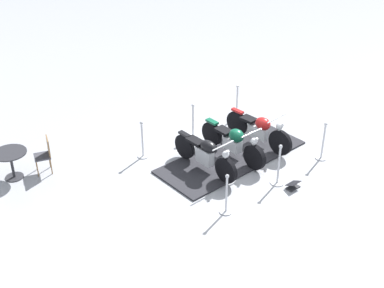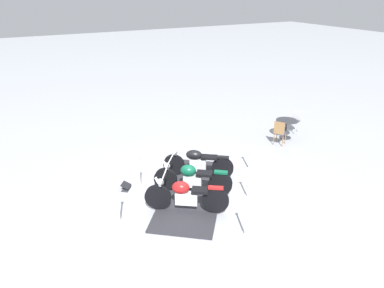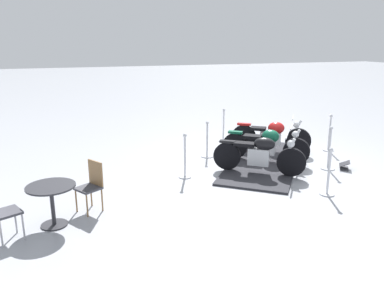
{
  "view_description": "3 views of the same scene",
  "coord_description": "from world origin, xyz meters",
  "px_view_note": "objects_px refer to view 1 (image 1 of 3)",
  "views": [
    {
      "loc": [
        11.77,
        1.18,
        7.31
      ],
      "look_at": [
        0.81,
        -0.93,
        0.78
      ],
      "focal_mm": 48.19,
      "sensor_mm": 36.0,
      "label": 1
    },
    {
      "loc": [
        -8.31,
        4.52,
        5.65
      ],
      "look_at": [
        1.28,
        -0.67,
        0.95
      ],
      "focal_mm": 34.84,
      "sensor_mm": 36.0,
      "label": 2
    },
    {
      "loc": [
        8.61,
        -4.98,
        3.15
      ],
      "look_at": [
        -0.1,
        -2.0,
        0.66
      ],
      "focal_mm": 35.94,
      "sensor_mm": 36.0,
      "label": 3
    }
  ],
  "objects_px": {
    "stanchion_left_mid": "(193,126)",
    "stanchion_right_rear": "(323,146)",
    "stanchion_left_front": "(143,144)",
    "motorcycle_forest": "(233,142)",
    "stanchion_right_front": "(226,200)",
    "cafe_table": "(11,158)",
    "stanchion_left_rear": "(237,106)",
    "cafe_chair_near_table": "(45,153)",
    "motorcycle_black": "(206,154)",
    "info_placard": "(293,186)",
    "stanchion_right_mid": "(278,172)",
    "motorcycle_maroon": "(259,129)"
  },
  "relations": [
    {
      "from": "motorcycle_black",
      "to": "motorcycle_forest",
      "type": "height_order",
      "value": "motorcycle_forest"
    },
    {
      "from": "stanchion_right_front",
      "to": "cafe_table",
      "type": "xyz_separation_m",
      "value": [
        -0.39,
        -5.44,
        0.22
      ]
    },
    {
      "from": "stanchion_left_mid",
      "to": "motorcycle_maroon",
      "type": "bearing_deg",
      "value": 83.05
    },
    {
      "from": "motorcycle_forest",
      "to": "stanchion_left_mid",
      "type": "xyz_separation_m",
      "value": [
        -1.01,
        -1.28,
        -0.19
      ]
    },
    {
      "from": "motorcycle_black",
      "to": "stanchion_left_front",
      "type": "relative_size",
      "value": 1.72
    },
    {
      "from": "motorcycle_black",
      "to": "motorcycle_forest",
      "type": "bearing_deg",
      "value": 89.07
    },
    {
      "from": "cafe_chair_near_table",
      "to": "motorcycle_forest",
      "type": "bearing_deg",
      "value": 167.05
    },
    {
      "from": "stanchion_left_front",
      "to": "info_placard",
      "type": "xyz_separation_m",
      "value": [
        0.73,
        4.0,
        -0.31
      ]
    },
    {
      "from": "motorcycle_maroon",
      "to": "stanchion_right_rear",
      "type": "bearing_deg",
      "value": 23.47
    },
    {
      "from": "stanchion_right_mid",
      "to": "info_placard",
      "type": "bearing_deg",
      "value": 69.01
    },
    {
      "from": "info_placard",
      "to": "cafe_table",
      "type": "bearing_deg",
      "value": -44.73
    },
    {
      "from": "stanchion_left_mid",
      "to": "stanchion_right_front",
      "type": "distance_m",
      "value": 3.66
    },
    {
      "from": "cafe_table",
      "to": "stanchion_right_front",
      "type": "bearing_deg",
      "value": 85.95
    },
    {
      "from": "motorcycle_black",
      "to": "stanchion_right_mid",
      "type": "relative_size",
      "value": 1.67
    },
    {
      "from": "motorcycle_black",
      "to": "cafe_table",
      "type": "bearing_deg",
      "value": -128.49
    },
    {
      "from": "stanchion_left_mid",
      "to": "cafe_chair_near_table",
      "type": "relative_size",
      "value": 1.06
    },
    {
      "from": "motorcycle_forest",
      "to": "stanchion_right_mid",
      "type": "relative_size",
      "value": 1.71
    },
    {
      "from": "stanchion_left_front",
      "to": "stanchion_right_mid",
      "type": "bearing_deg",
      "value": 80.89
    },
    {
      "from": "stanchion_left_mid",
      "to": "stanchion_left_front",
      "type": "xyz_separation_m",
      "value": [
        1.4,
        -1.1,
        0.07
      ]
    },
    {
      "from": "motorcycle_forest",
      "to": "cafe_table",
      "type": "height_order",
      "value": "motorcycle_forest"
    },
    {
      "from": "motorcycle_black",
      "to": "info_placard",
      "type": "distance_m",
      "value": 2.3
    },
    {
      "from": "stanchion_right_rear",
      "to": "info_placard",
      "type": "relative_size",
      "value": 2.64
    },
    {
      "from": "stanchion_left_mid",
      "to": "stanchion_right_rear",
      "type": "xyz_separation_m",
      "value": [
        0.58,
        3.61,
        0.06
      ]
    },
    {
      "from": "stanchion_left_rear",
      "to": "stanchion_right_mid",
      "type": "height_order",
      "value": "stanchion_right_mid"
    },
    {
      "from": "stanchion_right_rear",
      "to": "motorcycle_forest",
      "type": "bearing_deg",
      "value": -79.61
    },
    {
      "from": "motorcycle_forest",
      "to": "motorcycle_black",
      "type": "bearing_deg",
      "value": -89.56
    },
    {
      "from": "stanchion_right_front",
      "to": "cafe_chair_near_table",
      "type": "height_order",
      "value": "stanchion_right_front"
    },
    {
      "from": "stanchion_left_front",
      "to": "stanchion_right_rear",
      "type": "distance_m",
      "value": 4.78
    },
    {
      "from": "stanchion_right_rear",
      "to": "cafe_table",
      "type": "bearing_deg",
      "value": -72.5
    },
    {
      "from": "stanchion_left_rear",
      "to": "cafe_chair_near_table",
      "type": "bearing_deg",
      "value": -48.21
    },
    {
      "from": "stanchion_right_front",
      "to": "stanchion_right_mid",
      "type": "relative_size",
      "value": 0.93
    },
    {
      "from": "motorcycle_forest",
      "to": "stanchion_right_mid",
      "type": "distance_m",
      "value": 1.58
    },
    {
      "from": "motorcycle_black",
      "to": "cafe_table",
      "type": "height_order",
      "value": "motorcycle_black"
    },
    {
      "from": "motorcycle_black",
      "to": "stanchion_right_rear",
      "type": "relative_size",
      "value": 1.7
    },
    {
      "from": "stanchion_left_front",
      "to": "cafe_table",
      "type": "relative_size",
      "value": 1.28
    },
    {
      "from": "motorcycle_maroon",
      "to": "cafe_table",
      "type": "relative_size",
      "value": 2.29
    },
    {
      "from": "stanchion_left_mid",
      "to": "stanchion_right_front",
      "type": "xyz_separation_m",
      "value": [
        3.37,
        1.41,
        0.04
      ]
    },
    {
      "from": "stanchion_left_mid",
      "to": "stanchion_right_rear",
      "type": "bearing_deg",
      "value": 80.89
    },
    {
      "from": "motorcycle_forest",
      "to": "stanchion_left_front",
      "type": "height_order",
      "value": "stanchion_left_front"
    },
    {
      "from": "cafe_table",
      "to": "stanchion_left_front",
      "type": "bearing_deg",
      "value": 118.51
    },
    {
      "from": "stanchion_left_mid",
      "to": "stanchion_right_mid",
      "type": "distance_m",
      "value": 3.2
    },
    {
      "from": "stanchion_left_rear",
      "to": "stanchion_left_mid",
      "type": "bearing_deg",
      "value": -38.18
    },
    {
      "from": "stanchion_right_front",
      "to": "info_placard",
      "type": "height_order",
      "value": "stanchion_right_front"
    },
    {
      "from": "motorcycle_black",
      "to": "cafe_chair_near_table",
      "type": "xyz_separation_m",
      "value": [
        0.77,
        -3.99,
        0.02
      ]
    },
    {
      "from": "stanchion_right_rear",
      "to": "cafe_chair_near_table",
      "type": "distance_m",
      "value": 7.21
    },
    {
      "from": "motorcycle_forest",
      "to": "cafe_chair_near_table",
      "type": "distance_m",
      "value": 4.86
    },
    {
      "from": "motorcycle_maroon",
      "to": "stanchion_right_rear",
      "type": "xyz_separation_m",
      "value": [
        0.35,
        1.71,
        -0.16
      ]
    },
    {
      "from": "stanchion_left_front",
      "to": "cafe_chair_near_table",
      "type": "height_order",
      "value": "stanchion_left_front"
    },
    {
      "from": "cafe_table",
      "to": "info_placard",
      "type": "bearing_deg",
      "value": 97.09
    },
    {
      "from": "motorcycle_forest",
      "to": "stanchion_left_mid",
      "type": "distance_m",
      "value": 1.64
    }
  ]
}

